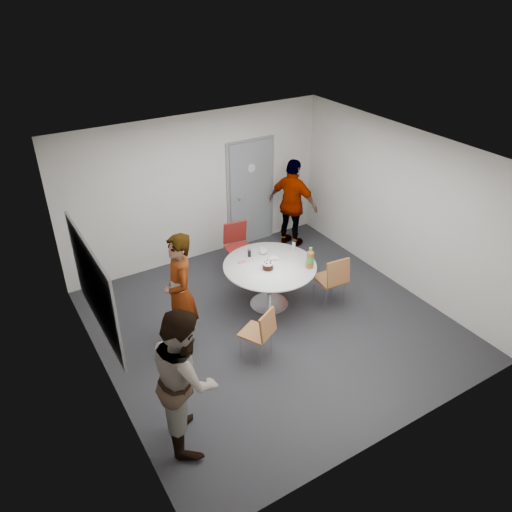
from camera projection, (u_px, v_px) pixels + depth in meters
floor at (272, 324)px, 7.74m from camera, size 5.00×5.00×0.00m
ceiling at (275, 157)px, 6.36m from camera, size 5.00×5.00×0.00m
wall_back at (197, 189)px, 8.89m from camera, size 5.00×0.00×5.00m
wall_left at (97, 303)px, 5.93m from camera, size 0.00×5.00×5.00m
wall_right at (401, 209)px, 8.16m from camera, size 0.00×5.00×5.00m
wall_front at (403, 350)px, 5.21m from camera, size 5.00×0.00×5.00m
door at (250, 193)px, 9.53m from camera, size 1.02×0.17×2.12m
whiteboard at (94, 287)px, 6.05m from camera, size 0.04×1.90×1.25m
table at (272, 270)px, 7.84m from camera, size 1.46×1.46×1.11m
chair_near_left at (261, 330)px, 6.83m from camera, size 0.53×0.55×0.82m
chair_near_right at (333, 277)px, 7.88m from camera, size 0.46×0.50×0.90m
chair_far at (238, 243)px, 8.81m from camera, size 0.50×0.54×0.93m
person_main at (180, 293)px, 6.88m from camera, size 0.54×0.72×1.80m
person_left at (185, 377)px, 5.49m from camera, size 0.91×1.04×1.81m
person_right at (293, 204)px, 9.46m from camera, size 0.82×1.12×1.76m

